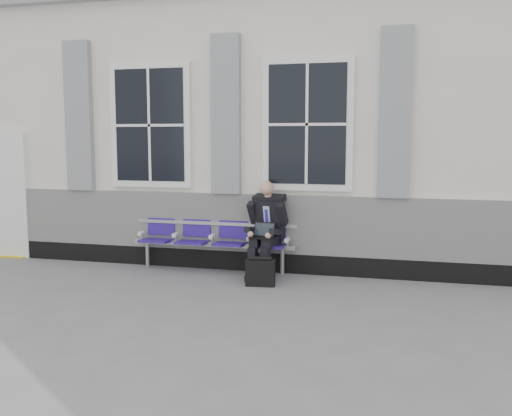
# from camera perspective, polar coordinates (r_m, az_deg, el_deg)

# --- Properties ---
(ground) EXTENTS (70.00, 70.00, 0.00)m
(ground) POSITION_cam_1_polar(r_m,az_deg,el_deg) (7.43, 0.45, -9.02)
(ground) COLOR slate
(ground) RESTS_ON ground
(station_building) EXTENTS (14.40, 4.40, 4.49)m
(station_building) POSITION_cam_1_polar(r_m,az_deg,el_deg) (10.55, 4.94, 7.91)
(station_building) COLOR white
(station_building) RESTS_ON ground
(bench) EXTENTS (2.60, 0.47, 0.91)m
(bench) POSITION_cam_1_polar(r_m,az_deg,el_deg) (8.85, -4.31, -2.77)
(bench) COLOR #9EA0A3
(bench) RESTS_ON ground
(businessman) EXTENTS (0.61, 0.81, 1.43)m
(businessman) POSITION_cam_1_polar(r_m,az_deg,el_deg) (8.45, 1.07, -1.72)
(businessman) COLOR black
(businessman) RESTS_ON ground
(briefcase) EXTENTS (0.42, 0.22, 0.42)m
(briefcase) POSITION_cam_1_polar(r_m,az_deg,el_deg) (7.99, 0.44, -6.45)
(briefcase) COLOR black
(briefcase) RESTS_ON ground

